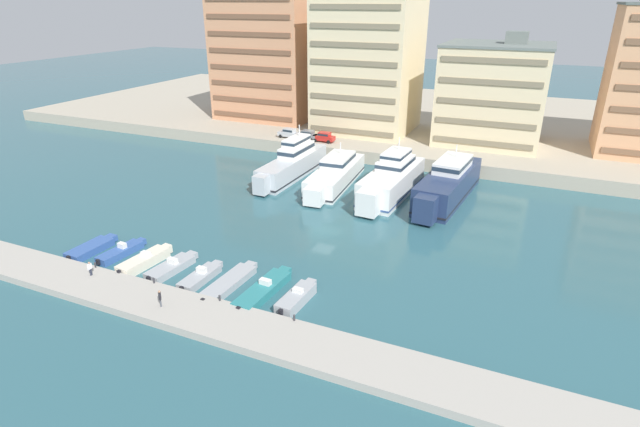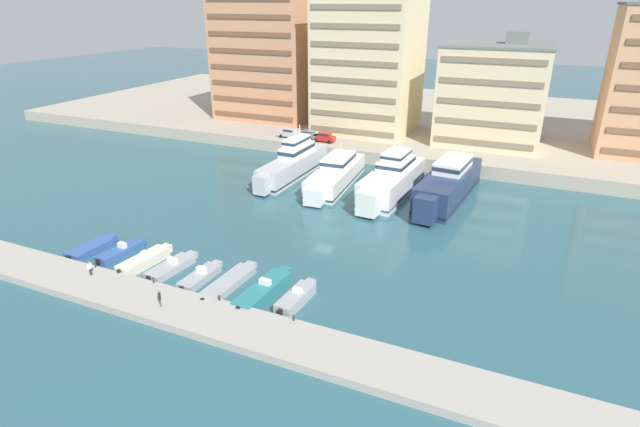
% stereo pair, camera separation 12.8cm
% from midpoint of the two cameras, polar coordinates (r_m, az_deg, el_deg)
% --- Properties ---
extents(ground_plane, '(400.00, 400.00, 0.00)m').
position_cam_midpoint_polar(ground_plane, '(62.01, 0.33, -2.00)').
color(ground_plane, '#2D5B66').
extents(quay_promenade, '(180.00, 70.00, 2.21)m').
position_cam_midpoint_polar(quay_promenade, '(119.44, 12.71, 10.45)').
color(quay_promenade, '#ADA38E').
rests_on(quay_promenade, ground).
extents(pier_dock, '(120.00, 5.22, 0.75)m').
position_cam_midpoint_polar(pier_dock, '(45.47, -10.87, -12.22)').
color(pier_dock, '#A8A399').
rests_on(pier_dock, ground).
extents(yacht_silver_far_left, '(4.17, 20.50, 7.95)m').
position_cam_midpoint_polar(yacht_silver_far_left, '(80.87, -3.17, 5.80)').
color(yacht_silver_far_left, silver).
rests_on(yacht_silver_far_left, ground).
extents(yacht_white_left, '(5.83, 19.93, 6.11)m').
position_cam_midpoint_polar(yacht_white_left, '(77.04, 1.70, 4.52)').
color(yacht_white_left, white).
rests_on(yacht_white_left, ground).
extents(yacht_white_mid_left, '(5.95, 19.58, 8.11)m').
position_cam_midpoint_polar(yacht_white_mid_left, '(73.31, 8.12, 3.85)').
color(yacht_white_mid_left, white).
rests_on(yacht_white_mid_left, ground).
extents(yacht_navy_center_left, '(6.65, 21.76, 7.38)m').
position_cam_midpoint_polar(yacht_navy_center_left, '(73.35, 14.36, 3.30)').
color(yacht_navy_center_left, navy).
rests_on(yacht_navy_center_left, ground).
extents(motorboat_blue_far_left, '(2.38, 6.52, 0.87)m').
position_cam_midpoint_polar(motorboat_blue_far_left, '(62.62, -24.71, -3.61)').
color(motorboat_blue_far_left, '#33569E').
rests_on(motorboat_blue_far_left, ground).
extents(motorboat_blue_left, '(2.20, 6.51, 1.39)m').
position_cam_midpoint_polar(motorboat_blue_left, '(60.46, -21.82, -4.04)').
color(motorboat_blue_left, '#33569E').
rests_on(motorboat_blue_left, ground).
extents(motorboat_cream_mid_left, '(2.46, 7.11, 1.48)m').
position_cam_midpoint_polar(motorboat_cream_mid_left, '(57.27, -19.45, -5.08)').
color(motorboat_cream_mid_left, beige).
rests_on(motorboat_cream_mid_left, ground).
extents(motorboat_grey_center_left, '(2.61, 6.77, 1.33)m').
position_cam_midpoint_polar(motorboat_grey_center_left, '(55.38, -16.65, -5.85)').
color(motorboat_grey_center_left, '#9EA3A8').
rests_on(motorboat_grey_center_left, ground).
extents(motorboat_grey_center, '(1.90, 6.27, 1.40)m').
position_cam_midpoint_polar(motorboat_grey_center, '(52.77, -13.53, -7.00)').
color(motorboat_grey_center, '#9EA3A8').
rests_on(motorboat_grey_center, ground).
extents(motorboat_grey_center_right, '(2.42, 8.53, 0.82)m').
position_cam_midpoint_polar(motorboat_grey_center_right, '(51.21, -10.44, -7.79)').
color(motorboat_grey_center_right, '#9EA3A8').
rests_on(motorboat_grey_center_right, ground).
extents(motorboat_teal_mid_right, '(2.55, 8.74, 1.39)m').
position_cam_midpoint_polar(motorboat_teal_mid_right, '(49.50, -6.53, -8.61)').
color(motorboat_teal_mid_right, teal).
rests_on(motorboat_teal_mid_right, ground).
extents(motorboat_grey_right, '(2.03, 6.22, 1.46)m').
position_cam_midpoint_polar(motorboat_grey_right, '(47.78, -2.74, -9.58)').
color(motorboat_grey_right, '#9EA3A8').
rests_on(motorboat_grey_right, ground).
extents(car_silver_far_left, '(4.20, 2.14, 1.80)m').
position_cam_midpoint_polar(car_silver_far_left, '(96.12, -3.60, 9.21)').
color(car_silver_far_left, '#B7BCC1').
rests_on(car_silver_far_left, quay_promenade).
extents(car_grey_left, '(4.19, 2.11, 1.80)m').
position_cam_midpoint_polar(car_grey_left, '(94.48, -1.48, 8.99)').
color(car_grey_left, slate).
rests_on(car_grey_left, quay_promenade).
extents(car_red_mid_left, '(4.14, 1.99, 1.80)m').
position_cam_midpoint_polar(car_red_mid_left, '(93.05, 0.41, 8.78)').
color(car_red_mid_left, red).
rests_on(car_red_mid_left, quay_promenade).
extents(apartment_block_far_left, '(21.02, 14.58, 28.48)m').
position_cam_midpoint_polar(apartment_block_far_left, '(112.51, -6.15, 17.55)').
color(apartment_block_far_left, tan).
rests_on(apartment_block_far_left, quay_promenade).
extents(apartment_block_left, '(18.24, 18.20, 27.06)m').
position_cam_midpoint_polar(apartment_block_left, '(101.25, 5.55, 16.54)').
color(apartment_block_left, beige).
rests_on(apartment_block_left, quay_promenade).
extents(apartment_block_mid_left, '(18.19, 17.23, 19.31)m').
position_cam_midpoint_polar(apartment_block_mid_left, '(97.35, 19.13, 12.84)').
color(apartment_block_mid_left, beige).
rests_on(apartment_block_mid_left, quay_promenade).
extents(pedestrian_near_edge, '(0.47, 0.51, 1.66)m').
position_cam_midpoint_polar(pedestrian_near_edge, '(47.91, -17.90, -9.07)').
color(pedestrian_near_edge, '#4C515B').
rests_on(pedestrian_near_edge, pier_dock).
extents(pedestrian_mid_deck, '(0.21, 0.60, 1.54)m').
position_cam_midpoint_polar(pedestrian_mid_deck, '(55.54, -24.88, -5.61)').
color(pedestrian_mid_deck, '#282D3D').
rests_on(pedestrian_mid_deck, pier_dock).
extents(bollard_west, '(0.20, 0.20, 0.61)m').
position_cam_midpoint_polar(bollard_west, '(57.19, -24.37, -5.35)').
color(bollard_west, '#2D2D33').
rests_on(bollard_west, pier_dock).
extents(bollard_west_mid, '(0.20, 0.20, 0.61)m').
position_cam_midpoint_polar(bollard_west_mid, '(52.10, -18.54, -7.24)').
color(bollard_west_mid, '#2D2D33').
rests_on(bollard_west_mid, pier_dock).
extents(bollard_east_mid, '(0.20, 0.20, 0.61)m').
position_cam_midpoint_polar(bollard_east_mid, '(47.72, -11.48, -9.40)').
color(bollard_east_mid, '#2D2D33').
rests_on(bollard_east_mid, pier_dock).
extents(bollard_east, '(0.20, 0.20, 0.61)m').
position_cam_midpoint_polar(bollard_east, '(44.26, -3.04, -11.77)').
color(bollard_east, '#2D2D33').
rests_on(bollard_east, pier_dock).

